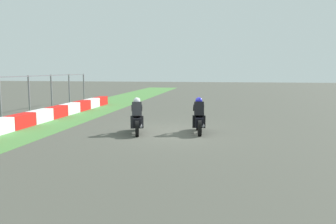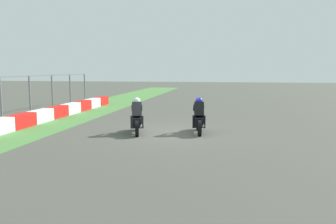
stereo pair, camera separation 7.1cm
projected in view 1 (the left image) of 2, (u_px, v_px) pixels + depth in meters
The scene contains 5 objects.
ground_plane at pixel (170, 133), 14.70m from camera, with size 120.00×120.00×0.00m, color #4B4B42.
grass_verge at pixel (23, 128), 15.83m from camera, with size 72.00×4.23×0.02m, color #4C823F.
track_barrier at pixel (20, 121), 15.81m from camera, with size 22.17×0.60×0.64m.
rider_lane_a at pixel (199, 118), 14.59m from camera, with size 2.04×0.59×1.51m.
rider_lane_b at pixel (137, 119), 14.48m from camera, with size 2.01×0.69×1.51m.
Camera 1 is at (-14.30, -2.31, 2.68)m, focal length 36.86 mm.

